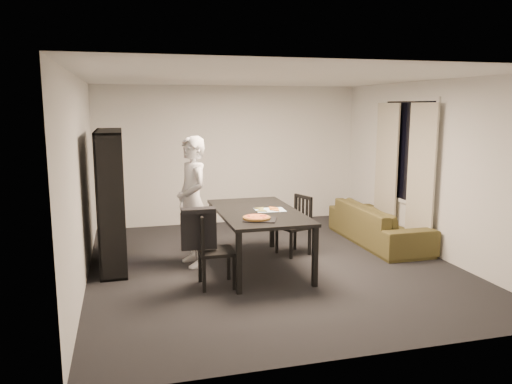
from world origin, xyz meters
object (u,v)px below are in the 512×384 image
object	(u,v)px
baking_tray	(260,219)
sofa	(379,224)
chair_left	(209,245)
pepperoni_pizza	(257,218)
bookshelf	(112,199)
dining_table	(258,216)
person	(192,202)
chair_right	(298,221)

from	to	relation	value
baking_tray	sofa	world-z (taller)	baking_tray
chair_left	pepperoni_pizza	size ratio (longest dim) A/B	2.66
pepperoni_pizza	sofa	size ratio (longest dim) A/B	0.16
bookshelf	sofa	world-z (taller)	bookshelf
dining_table	chair_left	bearing A→B (deg)	-143.60
person	bookshelf	bearing A→B (deg)	-119.57
chair_right	person	xyz separation A→B (m)	(-1.61, -0.14, 0.40)
dining_table	chair_left	xyz separation A→B (m)	(-0.78, -0.58, -0.20)
chair_right	person	world-z (taller)	person
bookshelf	chair_left	bearing A→B (deg)	-46.91
pepperoni_pizza	sofa	xyz separation A→B (m)	(2.41, 1.24, -0.52)
chair_left	chair_right	world-z (taller)	chair_left
chair_left	sofa	world-z (taller)	chair_left
dining_table	person	xyz separation A→B (m)	(-0.85, 0.35, 0.18)
person	baking_tray	xyz separation A→B (m)	(0.73, -0.90, -0.10)
bookshelf	person	bearing A→B (deg)	-16.20
chair_left	chair_right	distance (m)	1.87
bookshelf	chair_left	size ratio (longest dim) A/B	2.04
pepperoni_pizza	baking_tray	bearing A→B (deg)	-36.13
dining_table	chair_left	size ratio (longest dim) A/B	2.08
bookshelf	baking_tray	xyz separation A→B (m)	(1.82, -1.22, -0.14)
person	pepperoni_pizza	xyz separation A→B (m)	(0.69, -0.88, -0.08)
person	dining_table	bearing A→B (deg)	54.46
chair_left	sofa	size ratio (longest dim) A/B	0.43
dining_table	sofa	bearing A→B (deg)	17.44
chair_left	pepperoni_pizza	xyz separation A→B (m)	(0.62, 0.05, 0.30)
chair_right	dining_table	bearing A→B (deg)	-76.16
dining_table	pepperoni_pizza	bearing A→B (deg)	-106.90
dining_table	person	distance (m)	0.94
pepperoni_pizza	chair_left	bearing A→B (deg)	-175.73
person	baking_tray	world-z (taller)	person
pepperoni_pizza	chair_right	bearing A→B (deg)	47.88
bookshelf	chair_right	world-z (taller)	bookshelf
sofa	pepperoni_pizza	bearing A→B (deg)	117.13
person	sofa	world-z (taller)	person
dining_table	chair_right	bearing A→B (deg)	32.80
baking_tray	pepperoni_pizza	world-z (taller)	pepperoni_pizza
pepperoni_pizza	sofa	distance (m)	2.76
chair_left	person	bearing A→B (deg)	5.50
bookshelf	chair_left	xyz separation A→B (m)	(1.16, -1.24, -0.42)
chair_left	pepperoni_pizza	world-z (taller)	chair_left
bookshelf	pepperoni_pizza	xyz separation A→B (m)	(1.78, -1.19, -0.12)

